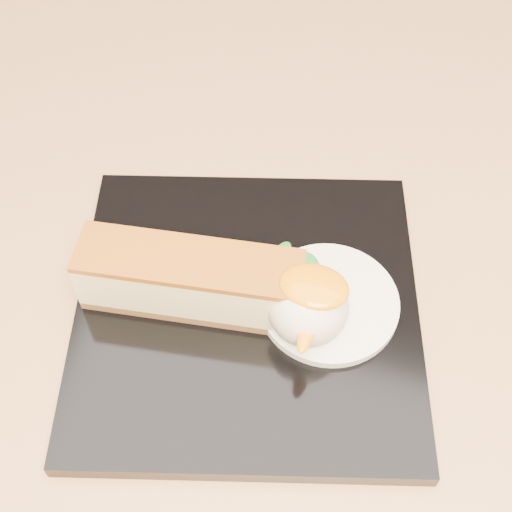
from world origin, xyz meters
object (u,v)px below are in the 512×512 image
(dessert_plate, at_px, (247,310))
(ice_cream_scoop, at_px, (308,307))
(table, at_px, (318,401))
(cheesecake, at_px, (191,280))

(dessert_plate, xyz_separation_m, ice_cream_scoop, (0.04, -0.01, 0.03))
(table, distance_m, cheesecake, 0.21)
(table, relative_size, dessert_plate, 3.64)
(ice_cream_scoop, bearing_deg, table, 66.12)
(cheesecake, height_order, ice_cream_scoop, ice_cream_scoop)
(table, xyz_separation_m, dessert_plate, (-0.05, -0.02, 0.16))
(dessert_plate, height_order, cheesecake, cheesecake)
(table, relative_size, ice_cream_scoop, 16.14)
(table, bearing_deg, cheesecake, -161.38)
(dessert_plate, relative_size, ice_cream_scoop, 4.44)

